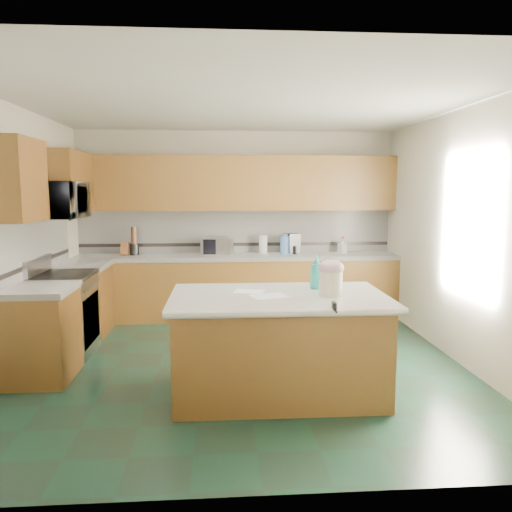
{
  "coord_description": "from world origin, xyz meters",
  "views": [
    {
      "loc": [
        -0.25,
        -5.1,
        1.85
      ],
      "look_at": [
        0.15,
        0.35,
        1.12
      ],
      "focal_mm": 35.0,
      "sensor_mm": 36.0,
      "label": 1
    }
  ],
  "objects": [
    {
      "name": "floor",
      "position": [
        0.0,
        0.0,
        0.0
      ],
      "size": [
        4.6,
        4.6,
        0.0
      ],
      "primitive_type": "plane",
      "color": "black",
      "rests_on": "ground"
    },
    {
      "name": "ceiling",
      "position": [
        0.0,
        0.0,
        2.7
      ],
      "size": [
        4.6,
        4.6,
        0.0
      ],
      "primitive_type": "plane",
      "color": "white",
      "rests_on": "ground"
    },
    {
      "name": "wall_back",
      "position": [
        0.0,
        2.32,
        1.35
      ],
      "size": [
        4.6,
        0.04,
        2.7
      ],
      "primitive_type": "cube",
      "color": "beige",
      "rests_on": "ground"
    },
    {
      "name": "wall_front",
      "position": [
        0.0,
        -2.32,
        1.35
      ],
      "size": [
        4.6,
        0.04,
        2.7
      ],
      "primitive_type": "cube",
      "color": "beige",
      "rests_on": "ground"
    },
    {
      "name": "wall_left",
      "position": [
        -2.32,
        0.0,
        1.35
      ],
      "size": [
        0.04,
        4.6,
        2.7
      ],
      "primitive_type": "cube",
      "color": "beige",
      "rests_on": "ground"
    },
    {
      "name": "wall_right",
      "position": [
        2.32,
        0.0,
        1.35
      ],
      "size": [
        0.04,
        4.6,
        2.7
      ],
      "primitive_type": "cube",
      "color": "beige",
      "rests_on": "ground"
    },
    {
      "name": "back_base_cab",
      "position": [
        0.0,
        2.0,
        0.43
      ],
      "size": [
        4.6,
        0.6,
        0.86
      ],
      "primitive_type": "cube",
      "color": "#3B220B",
      "rests_on": "ground"
    },
    {
      "name": "back_countertop",
      "position": [
        0.0,
        2.0,
        0.89
      ],
      "size": [
        4.6,
        0.64,
        0.06
      ],
      "primitive_type": "cube",
      "color": "white",
      "rests_on": "back_base_cab"
    },
    {
      "name": "back_upper_cab",
      "position": [
        0.0,
        2.13,
        1.94
      ],
      "size": [
        4.6,
        0.33,
        0.78
      ],
      "primitive_type": "cube",
      "color": "#3B220B",
      "rests_on": "wall_back"
    },
    {
      "name": "back_backsplash",
      "position": [
        0.0,
        2.29,
        1.24
      ],
      "size": [
        4.6,
        0.02,
        0.63
      ],
      "primitive_type": "cube",
      "color": "silver",
      "rests_on": "back_countertop"
    },
    {
      "name": "back_accent_band",
      "position": [
        0.0,
        2.28,
        1.04
      ],
      "size": [
        4.6,
        0.01,
        0.05
      ],
      "primitive_type": "cube",
      "color": "black",
      "rests_on": "back_countertop"
    },
    {
      "name": "left_base_cab_rear",
      "position": [
        -2.0,
        1.29,
        0.43
      ],
      "size": [
        0.6,
        0.82,
        0.86
      ],
      "primitive_type": "cube",
      "color": "#3B220B",
      "rests_on": "ground"
    },
    {
      "name": "left_counter_rear",
      "position": [
        -2.0,
        1.29,
        0.89
      ],
      "size": [
        0.64,
        0.82,
        0.06
      ],
      "primitive_type": "cube",
      "color": "white",
      "rests_on": "left_base_cab_rear"
    },
    {
      "name": "left_base_cab_front",
      "position": [
        -2.0,
        -0.24,
        0.43
      ],
      "size": [
        0.6,
        0.72,
        0.86
      ],
      "primitive_type": "cube",
      "color": "#3B220B",
      "rests_on": "ground"
    },
    {
      "name": "left_counter_front",
      "position": [
        -2.0,
        -0.24,
        0.89
      ],
      "size": [
        0.64,
        0.72,
        0.06
      ],
      "primitive_type": "cube",
      "color": "white",
      "rests_on": "left_base_cab_front"
    },
    {
      "name": "left_backsplash",
      "position": [
        -2.29,
        0.55,
        1.24
      ],
      "size": [
        0.02,
        2.3,
        0.63
      ],
      "primitive_type": "cube",
      "color": "silver",
      "rests_on": "wall_left"
    },
    {
      "name": "left_accent_band",
      "position": [
        -2.28,
        0.55,
        1.04
      ],
      "size": [
        0.01,
        2.3,
        0.05
      ],
      "primitive_type": "cube",
      "color": "black",
      "rests_on": "wall_left"
    },
    {
      "name": "left_upper_cab_rear",
      "position": [
        -2.13,
        1.42,
        1.94
      ],
      "size": [
        0.33,
        1.09,
        0.78
      ],
      "primitive_type": "cube",
      "color": "#3B220B",
      "rests_on": "wall_left"
    },
    {
      "name": "left_upper_cab_front",
      "position": [
        -2.13,
        -0.24,
        1.94
      ],
      "size": [
        0.33,
        0.72,
        0.78
      ],
      "primitive_type": "cube",
      "color": "#3B220B",
      "rests_on": "wall_left"
    },
    {
      "name": "range_body",
      "position": [
        -2.0,
        0.5,
        0.44
      ],
      "size": [
        0.6,
        0.76,
        0.88
      ],
      "primitive_type": "cube",
      "color": "#B7B7BC",
      "rests_on": "ground"
    },
    {
      "name": "range_oven_door",
      "position": [
        -1.71,
        0.5,
        0.4
      ],
      "size": [
        0.02,
        0.68,
        0.55
      ],
      "primitive_type": "cube",
      "color": "black",
      "rests_on": "range_body"
    },
    {
      "name": "range_cooktop",
      "position": [
        -2.0,
        0.5,
        0.9
      ],
      "size": [
        0.62,
        0.78,
        0.04
      ],
      "primitive_type": "cube",
      "color": "black",
      "rests_on": "range_body"
    },
    {
      "name": "range_handle",
      "position": [
        -1.68,
        0.5,
        0.78
      ],
      "size": [
        0.02,
        0.66,
        0.02
      ],
      "primitive_type": "cylinder",
      "rotation": [
        1.57,
        0.0,
        0.0
      ],
      "color": "#B7B7BC",
      "rests_on": "range_body"
    },
    {
      "name": "range_backguard",
      "position": [
        -2.26,
        0.5,
        1.02
      ],
      "size": [
        0.06,
        0.76,
        0.18
      ],
      "primitive_type": "cube",
      "color": "#B7B7BC",
      "rests_on": "range_body"
    },
    {
      "name": "microwave",
      "position": [
        -2.0,
        0.5,
        1.73
      ],
      "size": [
        0.5,
        0.73,
        0.41
      ],
      "primitive_type": "imported",
      "rotation": [
        0.0,
        0.0,
        1.57
      ],
      "color": "#B7B7BC",
      "rests_on": "wall_left"
    },
    {
      "name": "island_base",
      "position": [
        0.27,
        -0.77,
        0.43
      ],
      "size": [
        1.83,
        1.06,
        0.86
      ],
      "primitive_type": "cube",
      "rotation": [
        0.0,
        0.0,
        -0.01
      ],
      "color": "#3B220B",
      "rests_on": "ground"
    },
    {
      "name": "island_top",
      "position": [
        0.27,
        -0.77,
        0.89
      ],
      "size": [
        1.93,
        1.16,
        0.06
      ],
      "primitive_type": "cube",
      "rotation": [
        0.0,
        0.0,
        -0.01
      ],
      "color": "white",
      "rests_on": "island_base"
    },
    {
      "name": "island_bullnose",
      "position": [
        0.27,
        -1.34,
        0.89
      ],
      "size": [
        1.92,
        0.08,
        0.06
      ],
      "primitive_type": "cylinder",
      "rotation": [
        0.0,
        1.57,
        -0.01
      ],
      "color": "white",
      "rests_on": "island_base"
    },
    {
      "name": "treat_jar",
      "position": [
        0.72,
        -0.84,
        1.03
      ],
      "size": [
        0.27,
        0.27,
        0.22
      ],
      "primitive_type": "cylinder",
      "rotation": [
        0.0,
        0.0,
        0.41
      ],
      "color": "beige",
      "rests_on": "island_top"
    },
    {
      "name": "treat_jar_lid",
      "position": [
        0.72,
        -0.84,
        1.17
      ],
      "size": [
        0.23,
        0.23,
        0.14
      ],
      "primitive_type": "ellipsoid",
      "color": "#CCA3AC",
      "rests_on": "treat_jar"
    },
    {
      "name": "treat_jar_knob",
      "position": [
        0.72,
        -0.84,
        1.22
      ],
      "size": [
        0.07,
        0.03,
        0.03
      ],
      "primitive_type": "cylinder",
      "rotation": [
        0.0,
        1.57,
        0.0
      ],
      "color": "tan",
      "rests_on": "treat_jar_lid"
    },
    {
      "name": "treat_jar_knob_end_l",
      "position": [
        0.69,
        -0.84,
        1.22
      ],
      "size": [
        0.04,
        0.04,
        0.04
      ],
      "primitive_type": "sphere",
      "color": "tan",
      "rests_on": "treat_jar_lid"
    },
    {
      "name": "treat_jar_knob_end_r",
      "position": [
        0.76,
        -0.84,
        1.22
      ],
      "size": [
        0.04,
        0.04,
        0.04
      ],
      "primitive_type": "sphere",
      "color": "tan",
      "rests_on": "treat_jar_lid"
    },
    {
      "name": "soap_bottle_island",
      "position": [
        0.66,
        -0.52,
        1.08
      ],
      "size": [
        0.16,
        0.16,
        0.32
      ],
      "primitive_type": "imported",
      "rotation": [
        0.0,
        0.0,
        -0.39
      ],
      "color": "teal",
      "rests_on": "island_top"
    },
    {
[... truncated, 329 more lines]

